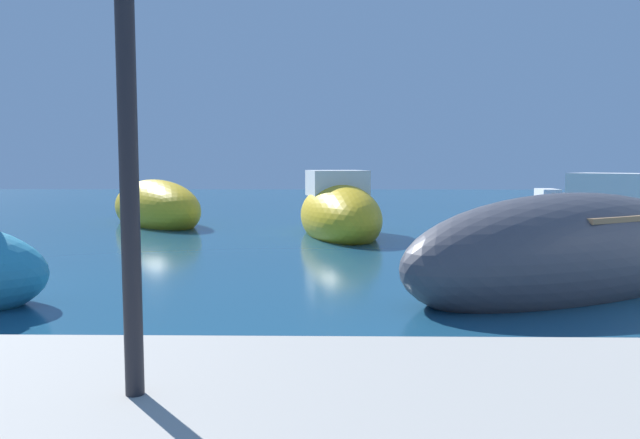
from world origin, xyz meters
name	(u,v)px	position (x,y,z in m)	size (l,w,h in m)	color
moored_boat_0	(569,255)	(-2.57, 2.42, 0.55)	(6.62, 5.14, 1.97)	#3F3F47
moored_boat_1	(156,208)	(-12.02, 12.80, 0.52)	(4.93, 5.74, 1.88)	gold
moored_boat_2	(339,213)	(-6.07, 9.89, 0.59)	(2.95, 5.55, 2.20)	gold
moored_boat_4	(549,211)	(1.30, 14.34, 0.32)	(1.21, 3.29, 1.29)	#1E479E
moored_boat_6	(601,218)	(0.72, 8.88, 0.56)	(4.57, 4.62, 2.10)	#3F3F47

